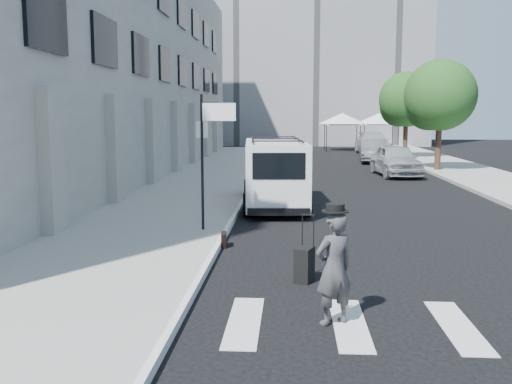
# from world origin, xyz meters

# --- Properties ---
(ground) EXTENTS (120.00, 120.00, 0.00)m
(ground) POSITION_xyz_m (0.00, 0.00, 0.00)
(ground) COLOR black
(ground) RESTS_ON ground
(sidewalk_left) EXTENTS (4.50, 48.00, 0.15)m
(sidewalk_left) POSITION_xyz_m (-4.25, 16.00, 0.07)
(sidewalk_left) COLOR gray
(sidewalk_left) RESTS_ON ground
(sidewalk_right) EXTENTS (4.00, 56.00, 0.15)m
(sidewalk_right) POSITION_xyz_m (9.00, 20.00, 0.07)
(sidewalk_right) COLOR gray
(sidewalk_right) RESTS_ON ground
(building_left) EXTENTS (10.00, 44.00, 12.00)m
(building_left) POSITION_xyz_m (-11.50, 18.00, 6.00)
(building_left) COLOR gray
(building_left) RESTS_ON ground
(building_far) EXTENTS (22.00, 12.00, 25.00)m
(building_far) POSITION_xyz_m (2.00, 50.00, 12.50)
(building_far) COLOR slate
(building_far) RESTS_ON ground
(sign_pole) EXTENTS (1.03, 0.07, 3.50)m
(sign_pole) POSITION_xyz_m (-2.36, 3.20, 2.65)
(sign_pole) COLOR black
(sign_pole) RESTS_ON sidewalk_left
(tree_near) EXTENTS (3.80, 3.83, 6.03)m
(tree_near) POSITION_xyz_m (7.50, 20.15, 3.97)
(tree_near) COLOR black
(tree_near) RESTS_ON ground
(tree_far) EXTENTS (3.80, 3.83, 6.03)m
(tree_far) POSITION_xyz_m (7.50, 29.15, 3.97)
(tree_far) COLOR black
(tree_far) RESTS_ON ground
(tent_left) EXTENTS (4.00, 4.00, 3.20)m
(tent_left) POSITION_xyz_m (4.00, 38.00, 2.71)
(tent_left) COLOR black
(tent_left) RESTS_ON ground
(tent_right) EXTENTS (4.00, 4.00, 3.20)m
(tent_right) POSITION_xyz_m (7.20, 38.50, 2.71)
(tent_right) COLOR black
(tent_right) RESTS_ON ground
(businessman) EXTENTS (0.75, 0.67, 1.72)m
(businessman) POSITION_xyz_m (0.35, -3.00, 0.86)
(businessman) COLOR #3E3E40
(businessman) RESTS_ON ground
(briefcase) EXTENTS (0.16, 0.45, 0.34)m
(briefcase) POSITION_xyz_m (-1.90, 1.91, 0.17)
(briefcase) COLOR black
(briefcase) RESTS_ON ground
(suitcase) EXTENTS (0.42, 0.52, 1.27)m
(suitcase) POSITION_xyz_m (-0.04, -0.83, 0.34)
(suitcase) COLOR black
(suitcase) RESTS_ON ground
(cargo_van) EXTENTS (2.42, 6.03, 2.23)m
(cargo_van) POSITION_xyz_m (-0.87, 7.97, 1.16)
(cargo_van) COLOR white
(cargo_van) RESTS_ON ground
(parked_car_a) EXTENTS (2.28, 4.87, 1.61)m
(parked_car_a) POSITION_xyz_m (5.00, 18.01, 0.81)
(parked_car_a) COLOR #ABAEB4
(parked_car_a) RESTS_ON ground
(parked_car_b) EXTENTS (1.99, 4.69, 1.50)m
(parked_car_b) POSITION_xyz_m (5.00, 26.22, 0.75)
(parked_car_b) COLOR #53555A
(parked_car_b) RESTS_ON ground
(parked_car_c) EXTENTS (2.40, 5.85, 1.69)m
(parked_car_c) POSITION_xyz_m (6.02, 33.72, 0.85)
(parked_car_c) COLOR #ABAFB3
(parked_car_c) RESTS_ON ground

